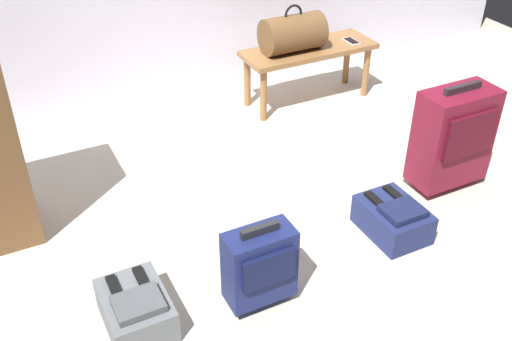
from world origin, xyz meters
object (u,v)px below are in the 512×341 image
cell_phone (351,41)px  backpack_grey (136,309)px  duffel_bag_brown (293,33)px  suitcase_upright_burgundy (453,136)px  suitcase_small_navy (260,265)px  backpack_navy (393,218)px  bench (309,56)px

cell_phone → backpack_grey: bearing=-144.8°
duffel_bag_brown → suitcase_upright_burgundy: size_ratio=0.66×
duffel_bag_brown → cell_phone: duffel_bag_brown is taller
duffel_bag_brown → suitcase_small_navy: bearing=-123.6°
duffel_bag_brown → cell_phone: 0.50m
backpack_navy → cell_phone: bearing=64.2°
suitcase_upright_burgundy → backpack_navy: suitcase_upright_burgundy is taller
suitcase_upright_burgundy → cell_phone: bearing=82.5°
bench → cell_phone: (0.34, -0.05, 0.07)m
backpack_grey → bench: bearing=40.7°
duffel_bag_brown → cell_phone: bearing=-5.8°
suitcase_small_navy → cell_phone: bearing=45.8°
suitcase_upright_burgundy → backpack_grey: bearing=-173.5°
cell_phone → suitcase_upright_burgundy: suitcase_upright_burgundy is taller
bench → suitcase_small_navy: (-1.28, -1.71, -0.12)m
suitcase_small_navy → backpack_navy: size_ratio=1.21×
suitcase_small_navy → backpack_navy: (0.88, 0.14, -0.15)m
suitcase_small_navy → backpack_navy: 0.90m
cell_phone → bench: bearing=171.8°
duffel_bag_brown → backpack_navy: (-0.26, -1.57, -0.46)m
suitcase_upright_burgundy → backpack_grey: 2.03m
cell_phone → suitcase_small_navy: suitcase_small_navy is taller
cell_phone → suitcase_small_navy: bearing=-134.2°
backpack_navy → suitcase_upright_burgundy: bearing=21.5°
suitcase_upright_burgundy → backpack_navy: bearing=-158.5°
duffel_bag_brown → suitcase_small_navy: (-1.14, -1.71, -0.32)m
backpack_navy → backpack_grey: bearing=-179.8°
bench → suitcase_upright_burgundy: bearing=-83.0°
duffel_bag_brown → backpack_grey: (-1.69, -1.58, -0.46)m
bench → duffel_bag_brown: duffel_bag_brown is taller
backpack_navy → suitcase_small_navy: bearing=-171.0°
suitcase_small_navy → backpack_grey: suitcase_small_navy is taller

